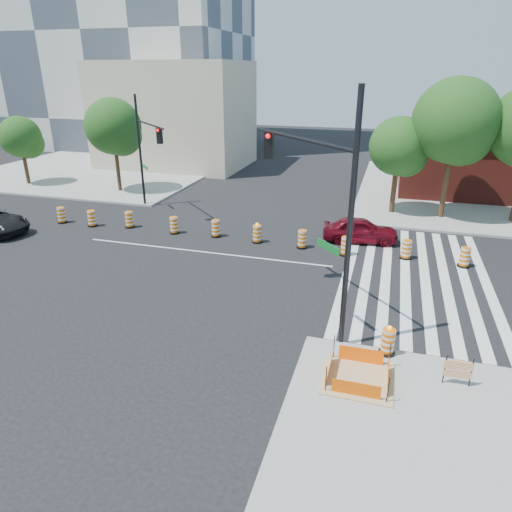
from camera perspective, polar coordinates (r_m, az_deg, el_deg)
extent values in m
plane|color=black|center=(24.96, -6.54, 0.50)|extent=(120.00, 120.00, 0.00)
cube|color=gray|center=(41.24, 28.50, 6.80)|extent=(22.00, 22.00, 0.15)
cube|color=gray|center=(48.68, -18.21, 10.38)|extent=(22.00, 22.00, 0.15)
cube|color=silver|center=(23.22, 11.52, -1.53)|extent=(0.45, 13.50, 0.01)
cube|color=silver|center=(23.18, 13.73, -1.77)|extent=(0.45, 13.50, 0.01)
cube|color=silver|center=(23.17, 15.94, -2.01)|extent=(0.45, 13.50, 0.01)
cube|color=silver|center=(23.20, 18.15, -2.25)|extent=(0.45, 13.50, 0.01)
cube|color=silver|center=(23.26, 20.35, -2.48)|extent=(0.45, 13.50, 0.01)
cube|color=silver|center=(23.36, 22.54, -2.71)|extent=(0.45, 13.50, 0.01)
cube|color=silver|center=(23.49, 24.71, -2.93)|extent=(0.45, 13.50, 0.01)
cube|color=silver|center=(23.66, 26.85, -3.15)|extent=(0.45, 13.50, 0.01)
cube|color=silver|center=(24.96, -6.54, 0.51)|extent=(14.00, 0.12, 0.01)
cube|color=tan|center=(15.23, 12.61, -14.69)|extent=(2.20, 2.20, 0.05)
cube|color=#FF5C05|center=(14.36, 12.38, -16.00)|extent=(1.44, 0.02, 0.55)
cube|color=#FF5C05|center=(15.82, 12.97, -12.05)|extent=(1.44, 0.02, 0.55)
cube|color=#FF5C05|center=(15.13, 9.21, -13.51)|extent=(0.02, 1.44, 0.55)
cube|color=#FF5C05|center=(15.09, 16.20, -14.30)|extent=(0.02, 1.44, 0.55)
cylinder|color=black|center=(14.30, 8.74, -14.99)|extent=(0.04, 0.04, 0.90)
cylinder|color=black|center=(14.26, 16.18, -15.84)|extent=(0.04, 0.04, 0.90)
cylinder|color=black|center=(15.77, 9.72, -11.13)|extent=(0.04, 0.04, 0.90)
cylinder|color=black|center=(15.74, 16.36, -11.88)|extent=(0.04, 0.04, 0.90)
cube|color=maroon|center=(40.84, 29.02, 9.52)|extent=(16.00, 8.00, 4.20)
cube|color=#C5B896|center=(48.40, -10.04, 16.98)|extent=(14.00, 10.00, 10.00)
imported|color=#5A0713|center=(26.75, 12.90, 3.21)|extent=(4.41, 2.28, 1.43)
cylinder|color=black|center=(15.09, 11.67, 3.64)|extent=(0.20, 0.20, 8.69)
cylinder|color=black|center=(17.14, 5.41, 14.41)|extent=(4.59, 4.81, 0.13)
cube|color=black|center=(19.17, 1.63, 13.69)|extent=(0.35, 0.30, 1.09)
sphere|color=#FF0C0C|center=(18.94, 1.49, 14.75)|extent=(0.20, 0.20, 0.20)
cube|color=#0C591E|center=(16.26, 9.03, 1.12)|extent=(0.93, 0.97, 0.27)
cylinder|color=black|center=(33.60, -14.30, 12.59)|extent=(0.17, 0.17, 7.56)
cylinder|color=black|center=(30.62, -13.21, 15.74)|extent=(4.11, 4.07, 0.11)
cube|color=black|center=(28.78, -11.97, 14.50)|extent=(0.30, 0.26, 0.94)
sphere|color=#FF0C0C|center=(28.58, -12.20, 15.10)|extent=(0.17, 0.17, 0.17)
cube|color=#0C591E|center=(32.86, -13.69, 10.76)|extent=(0.83, 0.82, 0.24)
cylinder|color=black|center=(16.63, 16.00, -11.49)|extent=(0.56, 0.56, 0.09)
cylinder|color=#EB6504|center=(16.38, 16.18, -10.14)|extent=(0.45, 0.45, 0.88)
sphere|color=#FF990C|center=(16.12, 16.37, -8.60)|extent=(0.15, 0.15, 0.15)
cube|color=#EB6504|center=(15.55, 24.04, -12.39)|extent=(0.85, 0.08, 0.28)
cube|color=#EB6504|center=(15.73, 23.86, -13.36)|extent=(0.85, 0.08, 0.22)
cylinder|color=black|center=(15.59, 22.52, -12.93)|extent=(0.04, 0.04, 1.00)
cylinder|color=black|center=(15.74, 25.31, -13.06)|extent=(0.04, 0.04, 1.00)
cylinder|color=#382314|center=(43.91, -26.87, 10.22)|extent=(0.31, 0.31, 3.59)
sphere|color=#124015|center=(43.58, -27.39, 13.08)|extent=(3.37, 3.37, 3.37)
sphere|color=#124015|center=(43.53, -26.52, 12.47)|extent=(2.47, 2.47, 2.47)
sphere|color=#124015|center=(43.75, -27.87, 12.57)|extent=(2.24, 2.24, 2.24)
cylinder|color=#382314|center=(38.47, -16.95, 10.99)|extent=(0.30, 0.30, 4.58)
sphere|color=#124015|center=(38.06, -17.44, 15.20)|extent=(4.29, 4.29, 4.29)
sphere|color=#124015|center=(38.12, -16.48, 14.23)|extent=(3.15, 3.15, 3.15)
sphere|color=#124015|center=(38.16, -18.00, 14.50)|extent=(2.86, 2.86, 2.86)
cylinder|color=#382314|center=(32.37, 16.91, 8.53)|extent=(0.35, 0.35, 4.07)
sphere|color=#124015|center=(31.90, 17.43, 12.96)|extent=(3.81, 3.81, 3.81)
sphere|color=#124015|center=(32.33, 18.27, 11.83)|extent=(2.80, 2.80, 2.80)
sphere|color=#124015|center=(31.74, 16.55, 12.31)|extent=(2.54, 2.54, 2.54)
cylinder|color=#382314|center=(32.17, 22.71, 9.08)|extent=(0.35, 0.35, 5.58)
sphere|color=#124015|center=(31.66, 23.67, 15.21)|extent=(5.23, 5.23, 5.23)
sphere|color=#124015|center=(32.15, 24.36, 13.60)|extent=(3.84, 3.84, 3.84)
sphere|color=#124015|center=(31.45, 22.75, 14.34)|extent=(3.49, 3.49, 3.49)
cylinder|color=black|center=(32.15, -23.01, 3.94)|extent=(0.60, 0.60, 0.10)
cylinder|color=#EB6504|center=(32.02, -23.14, 4.79)|extent=(0.48, 0.48, 0.95)
cylinder|color=black|center=(30.73, -19.72, 3.62)|extent=(0.60, 0.60, 0.10)
cylinder|color=#EB6504|center=(30.58, -19.84, 4.50)|extent=(0.48, 0.48, 0.95)
cylinder|color=black|center=(29.79, -15.46, 3.56)|extent=(0.60, 0.60, 0.10)
cylinder|color=#EB6504|center=(29.64, -15.56, 4.48)|extent=(0.48, 0.48, 0.95)
cylinder|color=black|center=(28.09, -10.14, 2.91)|extent=(0.60, 0.60, 0.10)
cylinder|color=#EB6504|center=(27.94, -10.21, 3.88)|extent=(0.48, 0.48, 0.95)
cylinder|color=black|center=(27.21, -5.02, 2.54)|extent=(0.60, 0.60, 0.10)
cylinder|color=#EB6504|center=(27.04, -5.06, 3.53)|extent=(0.48, 0.48, 0.95)
cylinder|color=black|center=(26.18, 0.14, 1.82)|extent=(0.60, 0.60, 0.10)
cylinder|color=#EB6504|center=(26.01, 0.14, 2.86)|extent=(0.48, 0.48, 0.95)
sphere|color=#FF990C|center=(25.83, 0.14, 4.01)|extent=(0.16, 0.16, 0.16)
cylinder|color=black|center=(25.51, 5.75, 1.14)|extent=(0.60, 0.60, 0.10)
cylinder|color=#EB6504|center=(25.34, 5.80, 2.20)|extent=(0.48, 0.48, 0.95)
cylinder|color=black|center=(24.82, 11.05, 0.22)|extent=(0.60, 0.60, 0.10)
cylinder|color=#EB6504|center=(24.64, 11.14, 1.29)|extent=(0.48, 0.48, 0.95)
cylinder|color=black|center=(25.17, 18.16, -0.21)|extent=(0.60, 0.60, 0.10)
cylinder|color=#EB6504|center=(24.99, 18.30, 0.85)|extent=(0.48, 0.48, 0.95)
cylinder|color=black|center=(25.20, 24.46, -1.12)|extent=(0.60, 0.60, 0.10)
cylinder|color=#EB6504|center=(25.02, 24.64, -0.07)|extent=(0.48, 0.48, 0.95)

